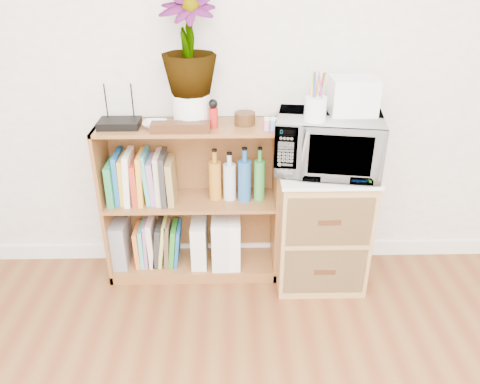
{
  "coord_description": "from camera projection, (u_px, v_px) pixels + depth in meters",
  "views": [
    {
      "loc": [
        -0.12,
        -0.31,
        1.77
      ],
      "look_at": [
        -0.07,
        1.95,
        0.62
      ],
      "focal_mm": 35.0,
      "sensor_mm": 36.0,
      "label": 1
    }
  ],
  "objects": [
    {
      "name": "skirting_board",
      "position": [
        250.0,
        249.0,
        3.06
      ],
      "size": [
        4.0,
        0.02,
        0.1
      ],
      "primitive_type": "cube",
      "color": "white",
      "rests_on": "ground"
    },
    {
      "name": "bookshelf",
      "position": [
        192.0,
        203.0,
        2.73
      ],
      "size": [
        1.0,
        0.3,
        0.95
      ],
      "primitive_type": "cube",
      "color": "brown",
      "rests_on": "ground"
    },
    {
      "name": "wicker_unit",
      "position": [
        320.0,
        226.0,
        2.73
      ],
      "size": [
        0.5,
        0.45,
        0.7
      ],
      "primitive_type": "cube",
      "color": "#9E7542",
      "rests_on": "ground"
    },
    {
      "name": "microwave",
      "position": [
        328.0,
        144.0,
        2.49
      ],
      "size": [
        0.6,
        0.46,
        0.3
      ],
      "primitive_type": "imported",
      "rotation": [
        0.0,
        0.0,
        -0.17
      ],
      "color": "silver",
      "rests_on": "wicker_unit"
    },
    {
      "name": "pen_cup",
      "position": [
        315.0,
        109.0,
        2.33
      ],
      "size": [
        0.11,
        0.11,
        0.12
      ],
      "primitive_type": "cylinder",
      "color": "white",
      "rests_on": "microwave"
    },
    {
      "name": "small_appliance",
      "position": [
        353.0,
        96.0,
        2.43
      ],
      "size": [
        0.24,
        0.2,
        0.19
      ],
      "primitive_type": "cube",
      "color": "white",
      "rests_on": "microwave"
    },
    {
      "name": "router",
      "position": [
        119.0,
        123.0,
        2.48
      ],
      "size": [
        0.22,
        0.15,
        0.04
      ],
      "primitive_type": "cube",
      "color": "black",
      "rests_on": "bookshelf"
    },
    {
      "name": "white_bowl",
      "position": [
        155.0,
        124.0,
        2.48
      ],
      "size": [
        0.13,
        0.13,
        0.03
      ],
      "primitive_type": "imported",
      "color": "silver",
      "rests_on": "bookshelf"
    },
    {
      "name": "plant_pot",
      "position": [
        191.0,
        109.0,
        2.5
      ],
      "size": [
        0.2,
        0.2,
        0.17
      ],
      "primitive_type": "cylinder",
      "color": "white",
      "rests_on": "bookshelf"
    },
    {
      "name": "potted_plant",
      "position": [
        188.0,
        44.0,
        2.34
      ],
      "size": [
        0.29,
        0.29,
        0.51
      ],
      "primitive_type": "imported",
      "color": "#447F32",
      "rests_on": "plant_pot"
    },
    {
      "name": "trinket_box",
      "position": [
        181.0,
        127.0,
        2.41
      ],
      "size": [
        0.31,
        0.08,
        0.05
      ],
      "primitive_type": "cube",
      "color": "#341D0E",
      "rests_on": "bookshelf"
    },
    {
      "name": "kokeshi_doll",
      "position": [
        213.0,
        118.0,
        2.46
      ],
      "size": [
        0.05,
        0.05,
        0.11
      ],
      "primitive_type": "cylinder",
      "color": "#A81914",
      "rests_on": "bookshelf"
    },
    {
      "name": "wooden_bowl",
      "position": [
        245.0,
        118.0,
        2.51
      ],
      "size": [
        0.11,
        0.11,
        0.07
      ],
      "primitive_type": "cylinder",
      "color": "#37210F",
      "rests_on": "bookshelf"
    },
    {
      "name": "paint_jars",
      "position": [
        273.0,
        125.0,
        2.43
      ],
      "size": [
        0.12,
        0.04,
        0.06
      ],
      "primitive_type": "cube",
      "color": "pink",
      "rests_on": "bookshelf"
    },
    {
      "name": "file_box",
      "position": [
        122.0,
        241.0,
        2.84
      ],
      "size": [
        0.09,
        0.23,
        0.28
      ],
      "primitive_type": "cube",
      "color": "gray",
      "rests_on": "bookshelf"
    },
    {
      "name": "magazine_holder_left",
      "position": [
        199.0,
        242.0,
        2.84
      ],
      "size": [
        0.09,
        0.23,
        0.28
      ],
      "primitive_type": "cube",
      "color": "silver",
      "rests_on": "bookshelf"
    },
    {
      "name": "magazine_holder_mid",
      "position": [
        221.0,
        239.0,
        2.84
      ],
      "size": [
        0.1,
        0.25,
        0.32
      ],
      "primitive_type": "cube",
      "color": "silver",
      "rests_on": "bookshelf"
    },
    {
      "name": "magazine_holder_right",
      "position": [
        232.0,
        239.0,
        2.84
      ],
      "size": [
        0.1,
        0.25,
        0.31
      ],
      "primitive_type": "cube",
      "color": "white",
      "rests_on": "bookshelf"
    },
    {
      "name": "cookbooks",
      "position": [
        142.0,
        178.0,
        2.65
      ],
      "size": [
        0.37,
        0.2,
        0.3
      ],
      "color": "#228144",
      "rests_on": "bookshelf"
    },
    {
      "name": "liquor_bottles",
      "position": [
        248.0,
        176.0,
        2.66
      ],
      "size": [
        0.47,
        0.07,
        0.31
      ],
      "color": "#B57521",
      "rests_on": "bookshelf"
    },
    {
      "name": "lower_books",
      "position": [
        158.0,
        242.0,
        2.85
      ],
      "size": [
        0.28,
        0.19,
        0.3
      ],
      "color": "orange",
      "rests_on": "bookshelf"
    }
  ]
}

